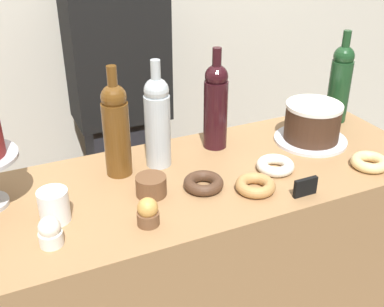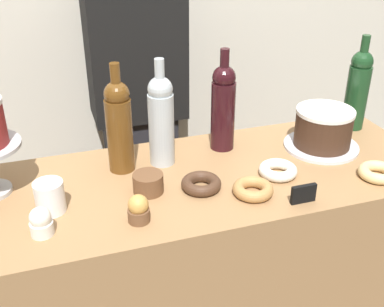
# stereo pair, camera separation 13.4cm
# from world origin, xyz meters

# --- Properties ---
(display_counter) EXTENTS (1.48, 0.52, 0.91)m
(display_counter) POSITION_xyz_m (0.00, 0.00, 0.45)
(display_counter) COLOR #997047
(display_counter) RESTS_ON ground_plane
(silver_serving_platter) EXTENTS (0.24, 0.24, 0.01)m
(silver_serving_platter) POSITION_xyz_m (0.46, 0.05, 0.91)
(silver_serving_platter) COLOR silver
(silver_serving_platter) RESTS_ON display_counter
(chocolate_round_cake) EXTENTS (0.18, 0.18, 0.12)m
(chocolate_round_cake) POSITION_xyz_m (0.46, 0.05, 0.98)
(chocolate_round_cake) COLOR #3D2619
(chocolate_round_cake) RESTS_ON silver_serving_platter
(wine_bottle_green) EXTENTS (0.08, 0.08, 0.33)m
(wine_bottle_green) POSITION_xyz_m (0.65, 0.16, 1.05)
(wine_bottle_green) COLOR #193D1E
(wine_bottle_green) RESTS_ON display_counter
(wine_bottle_amber) EXTENTS (0.08, 0.08, 0.33)m
(wine_bottle_amber) POSITION_xyz_m (-0.18, 0.12, 1.05)
(wine_bottle_amber) COLOR #5B3814
(wine_bottle_amber) RESTS_ON display_counter
(wine_bottle_dark_red) EXTENTS (0.08, 0.08, 0.33)m
(wine_bottle_dark_red) POSITION_xyz_m (0.15, 0.16, 1.05)
(wine_bottle_dark_red) COLOR black
(wine_bottle_dark_red) RESTS_ON display_counter
(wine_bottle_clear) EXTENTS (0.08, 0.08, 0.33)m
(wine_bottle_clear) POSITION_xyz_m (-0.06, 0.12, 1.05)
(wine_bottle_clear) COLOR #B2BCC1
(wine_bottle_clear) RESTS_ON display_counter
(cupcake_vanilla) EXTENTS (0.06, 0.06, 0.07)m
(cupcake_vanilla) POSITION_xyz_m (-0.42, -0.14, 0.94)
(cupcake_vanilla) COLOR white
(cupcake_vanilla) RESTS_ON display_counter
(cupcake_caramel) EXTENTS (0.06, 0.06, 0.07)m
(cupcake_caramel) POSITION_xyz_m (-0.19, -0.16, 0.94)
(cupcake_caramel) COLOR brown
(cupcake_caramel) RESTS_ON display_counter
(donut_glazed) EXTENTS (0.11, 0.11, 0.03)m
(donut_glazed) POSITION_xyz_m (0.51, -0.16, 0.92)
(donut_glazed) COLOR #E0C17F
(donut_glazed) RESTS_ON display_counter
(donut_sugar) EXTENTS (0.11, 0.11, 0.03)m
(donut_sugar) POSITION_xyz_m (0.24, -0.06, 0.92)
(donut_sugar) COLOR silver
(donut_sugar) RESTS_ON display_counter
(donut_maple) EXTENTS (0.11, 0.11, 0.03)m
(donut_maple) POSITION_xyz_m (0.13, -0.13, 0.92)
(donut_maple) COLOR #B27F47
(donut_maple) RESTS_ON display_counter
(donut_chocolate) EXTENTS (0.11, 0.11, 0.03)m
(donut_chocolate) POSITION_xyz_m (0.01, -0.06, 0.92)
(donut_chocolate) COLOR #472D1E
(donut_chocolate) RESTS_ON display_counter
(cookie_stack) EXTENTS (0.08, 0.08, 0.05)m
(cookie_stack) POSITION_xyz_m (-0.14, -0.03, 0.93)
(cookie_stack) COLOR brown
(cookie_stack) RESTS_ON display_counter
(price_sign_chalkboard) EXTENTS (0.07, 0.01, 0.05)m
(price_sign_chalkboard) POSITION_xyz_m (0.24, -0.21, 0.93)
(price_sign_chalkboard) COLOR black
(price_sign_chalkboard) RESTS_ON display_counter
(coffee_cup_ceramic) EXTENTS (0.08, 0.08, 0.08)m
(coffee_cup_ceramic) POSITION_xyz_m (-0.40, -0.05, 0.95)
(coffee_cup_ceramic) COLOR white
(coffee_cup_ceramic) RESTS_ON display_counter
(barista_figure) EXTENTS (0.36, 0.22, 1.60)m
(barista_figure) POSITION_xyz_m (-0.02, 0.64, 0.84)
(barista_figure) COLOR black
(barista_figure) RESTS_ON ground_plane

